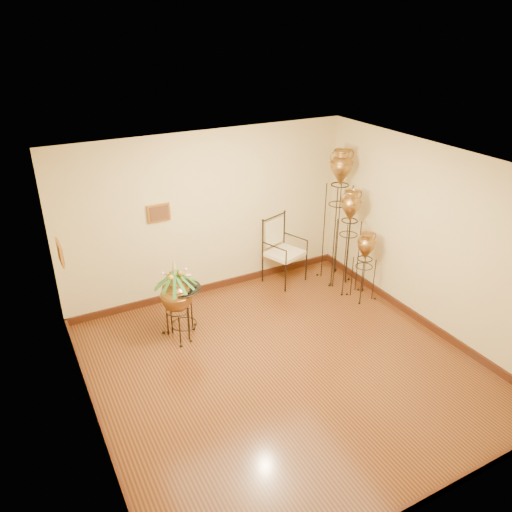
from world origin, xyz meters
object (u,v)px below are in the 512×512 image
amphora_mid (348,241)px  side_table (183,310)px  amphora_tall (338,215)px  armchair (285,251)px  planter_urn (176,293)px

amphora_mid → side_table: (-2.99, 0.02, -0.51)m
amphora_tall → armchair: (-0.85, 0.33, -0.63)m
planter_urn → armchair: size_ratio=1.12×
amphora_tall → planter_urn: size_ratio=1.80×
side_table → amphora_tall: bearing=7.3°
planter_urn → armchair: (2.30, 0.77, -0.15)m
amphora_mid → planter_urn: amphora_mid is taller
amphora_tall → amphora_mid: bearing=-98.7°
amphora_tall → amphora_mid: size_ratio=1.32×
amphora_tall → side_table: amphora_tall is taller
amphora_mid → armchair: bearing=136.9°
planter_urn → armchair: bearing=18.5°
amphora_mid → planter_urn: 3.10m
amphora_tall → side_table: (-3.06, -0.39, -0.81)m
amphora_tall → amphora_mid: amphora_tall is taller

